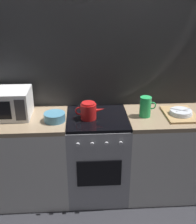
# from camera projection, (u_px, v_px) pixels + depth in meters

# --- Properties ---
(ground_plane) EXTENTS (8.00, 8.00, 0.00)m
(ground_plane) POSITION_uv_depth(u_px,v_px,m) (97.00, 190.00, 3.06)
(ground_plane) COLOR #2D2D33
(back_wall) EXTENTS (3.60, 0.05, 2.40)m
(back_wall) POSITION_uv_depth(u_px,v_px,m) (95.00, 77.00, 2.86)
(back_wall) COLOR gray
(back_wall) RESTS_ON ground_plane
(counter_left) EXTENTS (1.20, 0.60, 0.90)m
(counter_left) POSITION_uv_depth(u_px,v_px,m) (10.00, 159.00, 2.82)
(counter_left) COLOR silver
(counter_left) RESTS_ON ground_plane
(stove_unit) EXTENTS (0.60, 0.63, 0.90)m
(stove_unit) POSITION_uv_depth(u_px,v_px,m) (97.00, 156.00, 2.87)
(stove_unit) COLOR #9E9EA3
(stove_unit) RESTS_ON ground_plane
(counter_right) EXTENTS (1.20, 0.60, 0.90)m
(counter_right) POSITION_uv_depth(u_px,v_px,m) (182.00, 153.00, 2.92)
(counter_right) COLOR silver
(counter_right) RESTS_ON ground_plane
(microwave) EXTENTS (0.46, 0.35, 0.27)m
(microwave) POSITION_uv_depth(u_px,v_px,m) (6.00, 103.00, 2.65)
(microwave) COLOR white
(microwave) RESTS_ON counter_left
(kettle) EXTENTS (0.28, 0.15, 0.17)m
(kettle) POSITION_uv_depth(u_px,v_px,m) (89.00, 111.00, 2.62)
(kettle) COLOR red
(kettle) RESTS_ON stove_unit
(mixing_bowl) EXTENTS (0.20, 0.20, 0.08)m
(mixing_bowl) POSITION_uv_depth(u_px,v_px,m) (55.00, 117.00, 2.59)
(mixing_bowl) COLOR teal
(mixing_bowl) RESTS_ON counter_left
(pitcher) EXTENTS (0.16, 0.11, 0.20)m
(pitcher) POSITION_uv_depth(u_px,v_px,m) (146.00, 107.00, 2.66)
(pitcher) COLOR green
(pitcher) RESTS_ON counter_right
(dish_pile) EXTENTS (0.30, 0.40, 0.07)m
(dish_pile) POSITION_uv_depth(u_px,v_px,m) (180.00, 113.00, 2.71)
(dish_pile) COLOR tan
(dish_pile) RESTS_ON counter_right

